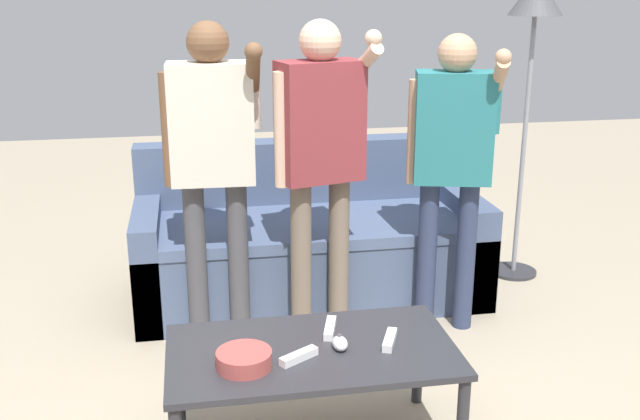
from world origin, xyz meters
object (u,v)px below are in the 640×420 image
at_px(player_center, 320,145).
at_px(game_remote_wand_spare, 390,340).
at_px(game_remote_nunchuk, 340,343).
at_px(player_right, 452,150).
at_px(snack_bowl, 244,359).
at_px(couch, 308,244).
at_px(floor_lamp, 534,24).
at_px(player_left, 213,148).
at_px(game_remote_wand_near, 330,328).
at_px(game_remote_wand_far, 299,356).
at_px(coffee_table, 312,360).

relative_size(player_center, game_remote_wand_spare, 10.03).
relative_size(game_remote_nunchuk, player_right, 0.06).
bearing_deg(game_remote_wand_spare, snack_bowl, -171.88).
xyz_separation_m(couch, floor_lamp, (1.29, 0.06, 1.20)).
xyz_separation_m(snack_bowl, floor_lamp, (1.78, 1.64, 1.03)).
bearing_deg(player_right, snack_bowl, -137.32).
bearing_deg(player_left, game_remote_nunchuk, -68.59).
relative_size(floor_lamp, game_remote_wand_near, 10.50).
bearing_deg(game_remote_nunchuk, player_right, 51.77).
bearing_deg(game_remote_wand_spare, player_right, 59.33).
xyz_separation_m(couch, game_remote_wand_spare, (0.06, -1.50, 0.16)).
bearing_deg(floor_lamp, game_remote_wand_far, -134.32).
relative_size(snack_bowl, game_remote_nunchuk, 2.25).
xyz_separation_m(snack_bowl, game_remote_nunchuk, (0.36, 0.07, -0.01)).
distance_m(couch, floor_lamp, 1.77).
relative_size(snack_bowl, player_center, 0.13).
bearing_deg(player_center, player_right, -1.37).
bearing_deg(couch, player_left, -137.76).
xyz_separation_m(snack_bowl, game_remote_wand_spare, (0.55, 0.08, -0.01)).
distance_m(floor_lamp, game_remote_wand_near, 2.28).
relative_size(coffee_table, snack_bowl, 5.39).
bearing_deg(game_remote_nunchuk, player_center, 84.00).
relative_size(player_center, game_remote_wand_near, 9.34).
bearing_deg(couch, floor_lamp, 2.75).
bearing_deg(game_remote_wand_near, game_remote_wand_far, -127.49).
relative_size(game_remote_nunchuk, game_remote_wand_near, 0.52).
xyz_separation_m(game_remote_nunchuk, player_center, (0.10, 0.97, 0.53)).
height_order(player_right, game_remote_wand_far, player_right).
xyz_separation_m(player_left, game_remote_wand_spare, (0.59, -1.02, -0.53)).
bearing_deg(coffee_table, game_remote_nunchuk, -12.86).
xyz_separation_m(coffee_table, snack_bowl, (-0.26, -0.09, 0.08)).
distance_m(snack_bowl, game_remote_wand_far, 0.20).
bearing_deg(game_remote_wand_spare, game_remote_wand_far, -169.73).
xyz_separation_m(coffee_table, player_right, (0.85, 0.93, 0.56)).
distance_m(floor_lamp, game_remote_wand_far, 2.50).
relative_size(snack_bowl, floor_lamp, 0.11).
bearing_deg(couch, snack_bowl, -107.20).
xyz_separation_m(player_center, game_remote_wand_far, (-0.26, -1.03, -0.54)).
bearing_deg(coffee_table, player_left, 106.70).
height_order(couch, game_remote_nunchuk, couch).
height_order(floor_lamp, game_remote_wand_near, floor_lamp).
bearing_deg(player_left, player_right, -3.42).
relative_size(floor_lamp, game_remote_wand_far, 11.60).
distance_m(coffee_table, floor_lamp, 2.44).
relative_size(player_right, game_remote_wand_far, 9.85).
distance_m(player_right, game_remote_wand_near, 1.22).
bearing_deg(floor_lamp, snack_bowl, -137.41).
bearing_deg(floor_lamp, coffee_table, -134.61).
bearing_deg(game_remote_wand_spare, game_remote_wand_near, 146.25).
xyz_separation_m(couch, game_remote_wand_near, (-0.14, -1.36, 0.16)).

